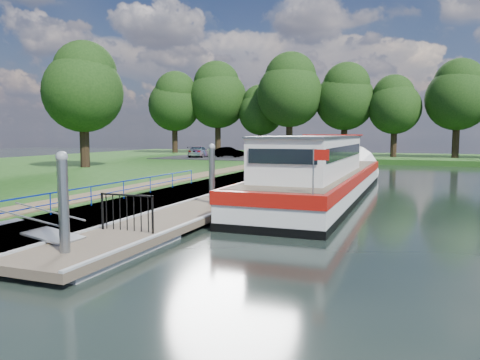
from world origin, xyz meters
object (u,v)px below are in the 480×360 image
at_px(car_b, 229,152).
at_px(pontoon, 248,195).
at_px(car_a, 260,152).
at_px(car_c, 199,152).
at_px(barge, 325,177).

bearing_deg(car_b, pontoon, -156.28).
bearing_deg(car_a, pontoon, -53.96).
distance_m(pontoon, car_b, 26.56).
distance_m(car_b, car_c, 3.31).
relative_size(pontoon, barge, 1.42).
bearing_deg(barge, pontoon, -148.35).
height_order(barge, car_b, barge).
relative_size(pontoon, car_c, 7.26).
distance_m(pontoon, car_c, 27.48).
height_order(car_a, car_c, car_a).
height_order(barge, car_a, barge).
height_order(car_b, car_c, car_c).
distance_m(pontoon, car_a, 23.58).
height_order(pontoon, barge, barge).
xyz_separation_m(car_b, car_c, (-3.25, -0.66, 0.05)).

